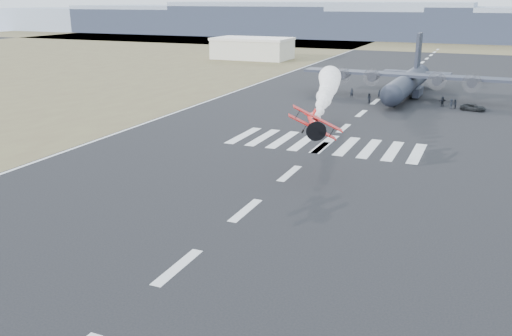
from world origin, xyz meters
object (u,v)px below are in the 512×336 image
Objects in this scene: crew_a at (352,93)px; crew_c at (451,104)px; transport_aircraft at (407,81)px; crew_f at (442,101)px; hangar_left at (252,48)px; support_vehicle at (473,107)px; crew_h at (369,99)px; aerobatic_biplane at (313,123)px; crew_b at (455,104)px; crew_g at (379,94)px; crew_e at (382,94)px; crew_d at (387,95)px.

crew_c is at bearing -6.19° from crew_a.
transport_aircraft is 13.18m from crew_c.
crew_a reaches higher than crew_f.
hangar_left is 93.74m from support_vehicle.
transport_aircraft is 11.78m from crew_h.
aerobatic_biplane is at bearing -63.35° from hangar_left.
hangar_left is 0.60× the size of transport_aircraft.
crew_g is (-14.38, 5.42, -0.02)m from crew_b.
hangar_left reaches higher than crew_h.
aerobatic_biplane is at bearing -103.99° from crew_g.
crew_h reaches higher than crew_f.
support_vehicle is at bearing 59.18° from aerobatic_biplane.
aerobatic_biplane reaches higher than crew_h.
aerobatic_biplane is at bearing 171.90° from support_vehicle.
transport_aircraft is 10.96m from crew_f.
crew_h is (-14.41, -1.08, 0.10)m from crew_c.
transport_aircraft is (56.49, -53.14, -0.38)m from hangar_left.
crew_a reaches higher than crew_b.
hangar_left is 77.44m from crew_e.
transport_aircraft reaches higher than hangar_left.
crew_b is (19.52, -3.92, -0.10)m from crew_a.
crew_g is (-13.76, 5.61, -0.05)m from crew_c.
crew_f reaches higher than crew_c.
aerobatic_biplane is 1.32× the size of support_vehicle.
crew_f is (17.28, -2.54, -0.01)m from crew_a.
crew_c is (11.27, 45.94, -4.96)m from aerobatic_biplane.
crew_b is 13.80m from crew_d.
crew_a is at bearing 179.49° from crew_g.
crew_d reaches higher than crew_b.
crew_d is 0.97m from crew_e.
transport_aircraft is 16.39m from support_vehicle.
hangar_left is at bearing -53.46° from crew_e.
hangar_left is at bearing 115.65° from crew_g.
hangar_left reaches higher than crew_a.
aerobatic_biplane is 47.56m from crew_c.
crew_f is 1.13× the size of crew_g.
aerobatic_biplane is at bearing 65.27° from crew_c.
crew_c is 2.25m from crew_f.
aerobatic_biplane is at bearing -75.25° from crew_a.
crew_f is (9.66, 47.51, -4.91)m from aerobatic_biplane.
crew_g is (-4.63, -3.64, -2.23)m from transport_aircraft.
hangar_left is 12.92× the size of crew_h.
crew_a is at bearing 7.38° from crew_e.
crew_a is 5.90m from crew_e.
crew_b is at bearing -43.20° from hangar_left.
crew_a is (-22.59, 4.76, 0.32)m from support_vehicle.
aerobatic_biplane is (54.36, -108.33, 2.40)m from hangar_left.
crew_h is at bearing -51.10° from hangar_left.
crew_g is at bearing -62.49° from crew_f.
crew_a is at bearing -51.28° from hangar_left.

